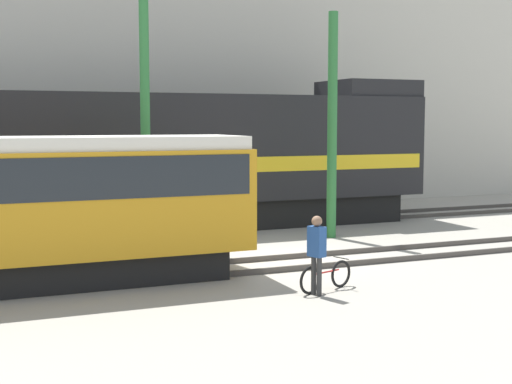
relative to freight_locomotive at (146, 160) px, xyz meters
The scene contains 10 objects.
ground_plane 6.88m from the freight_locomotive, 70.93° to the right, with size 120.00×120.00×0.00m, color #9E998C.
track_near 7.57m from the freight_locomotive, 72.99° to the right, with size 60.00×1.50×0.14m.
track_far 3.13m from the freight_locomotive, ahead, with size 60.00×1.51×0.14m.
building_backdrop 9.44m from the freight_locomotive, 75.44° to the left, with size 37.67×6.00×13.46m.
freight_locomotive is the anchor object (origin of this frame).
streetcar 8.11m from the freight_locomotive, 121.59° to the right, with size 9.61×2.54×3.31m.
bicycle 10.03m from the freight_locomotive, 81.04° to the right, with size 1.51×0.65×0.67m.
person 10.13m from the freight_locomotive, 83.40° to the right, with size 0.32×0.41×1.69m.
utility_pole_left 3.77m from the freight_locomotive, 103.80° to the right, with size 0.27×0.27×7.29m.
utility_pole_center 6.23m from the freight_locomotive, 34.18° to the right, with size 0.30×0.30×7.00m.
Camera 1 is at (-7.78, -16.95, 3.65)m, focal length 50.00 mm.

